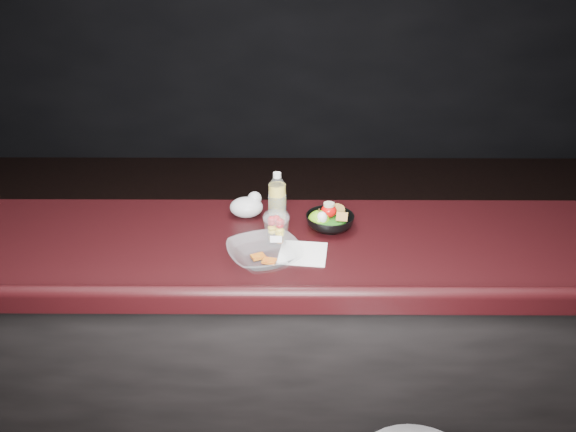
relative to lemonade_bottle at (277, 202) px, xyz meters
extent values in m
plane|color=black|center=(-0.04, 3.55, 0.39)|extent=(7.00, 0.00, 7.00)
cube|color=black|center=(-0.04, -0.15, -0.61)|extent=(4.00, 0.65, 0.98)
cube|color=black|center=(-0.04, -0.15, -0.10)|extent=(4.06, 0.71, 0.04)
cylinder|color=yellow|center=(0.00, 0.00, -0.01)|extent=(0.06, 0.06, 0.16)
cylinder|color=white|center=(0.00, 0.00, -0.01)|extent=(0.07, 0.07, 0.16)
cone|color=white|center=(0.00, 0.00, 0.09)|extent=(0.06, 0.06, 0.03)
cylinder|color=white|center=(0.00, 0.00, 0.11)|extent=(0.03, 0.03, 0.02)
cylinder|color=#072D99|center=(0.00, 0.00, -0.01)|extent=(0.07, 0.07, 0.07)
ellipsoid|color=white|center=(0.00, -0.17, 0.02)|extent=(0.09, 0.09, 0.05)
ellipsoid|color=#3B820F|center=(0.15, -0.06, -0.05)|extent=(0.08, 0.08, 0.08)
cylinder|color=black|center=(0.15, -0.06, -0.01)|extent=(0.01, 0.01, 0.01)
ellipsoid|color=silver|center=(-0.12, 0.05, -0.05)|extent=(0.13, 0.11, 0.08)
sphere|color=silver|center=(-0.09, 0.07, -0.02)|extent=(0.05, 0.05, 0.05)
imported|color=black|center=(0.20, -0.05, -0.06)|extent=(0.23, 0.23, 0.06)
cylinder|color=#0F470C|center=(0.20, -0.05, -0.05)|extent=(0.12, 0.12, 0.01)
ellipsoid|color=#BF0908|center=(0.19, -0.04, -0.02)|extent=(0.06, 0.06, 0.05)
cylinder|color=beige|center=(0.19, -0.04, 0.01)|extent=(0.04, 0.04, 0.01)
ellipsoid|color=white|center=(0.16, -0.08, -0.03)|extent=(0.04, 0.04, 0.05)
imported|color=silver|center=(-0.04, -0.29, -0.06)|extent=(0.31, 0.31, 0.06)
cube|color=#990F0C|center=(-0.06, -0.28, -0.07)|extent=(0.05, 0.05, 0.01)
cube|color=#990F0C|center=(-0.02, -0.31, -0.07)|extent=(0.05, 0.04, 0.01)
cube|color=white|center=(0.09, -0.23, -0.08)|extent=(0.18, 0.18, 0.00)
camera|label=1|loc=(0.05, -1.75, 0.81)|focal=32.00mm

